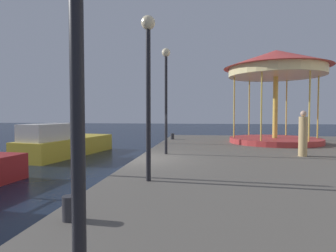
{
  "coord_description": "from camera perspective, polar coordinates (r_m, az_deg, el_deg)",
  "views": [
    {
      "loc": [
        2.66,
        -10.66,
        2.54
      ],
      "look_at": [
        0.79,
        3.46,
        1.91
      ],
      "focal_mm": 29.98,
      "sensor_mm": 36.0,
      "label": 1
    }
  ],
  "objects": [
    {
      "name": "carousel",
      "position": [
        17.91,
        21.08,
        9.91
      ],
      "size": [
        6.06,
        6.06,
        5.46
      ],
      "color": "#B23333",
      "rests_on": "quay_dock"
    },
    {
      "name": "sailboat_yellow",
      "position": [
        17.87,
        -20.31,
        -3.35
      ],
      "size": [
        3.34,
        7.15,
        6.86
      ],
      "color": "gold",
      "rests_on": "ground"
    },
    {
      "name": "person_far_corner",
      "position": [
        12.65,
        25.75,
        -1.64
      ],
      "size": [
        0.34,
        0.34,
        1.86
      ],
      "color": "tan",
      "rests_on": "quay_dock"
    },
    {
      "name": "bollard_south",
      "position": [
        5.01,
        -19.35,
        -15.48
      ],
      "size": [
        0.24,
        0.24,
        0.4
      ],
      "primitive_type": "cylinder",
      "color": "#2D2D33",
      "rests_on": "quay_dock"
    },
    {
      "name": "quay_dock",
      "position": [
        11.66,
        29.04,
        -8.34
      ],
      "size": [
        13.79,
        24.08,
        0.8
      ],
      "primitive_type": "cube",
      "color": "#5B564F",
      "rests_on": "ground"
    },
    {
      "name": "lamp_post_mid_promenade",
      "position": [
        7.28,
        -4.04,
        11.62
      ],
      "size": [
        0.36,
        0.36,
        4.21
      ],
      "color": "black",
      "rests_on": "quay_dock"
    },
    {
      "name": "bollard_north",
      "position": [
        19.0,
        0.9,
        -2.11
      ],
      "size": [
        0.24,
        0.24,
        0.4
      ],
      "primitive_type": "cylinder",
      "color": "#2D2D33",
      "rests_on": "quay_dock"
    },
    {
      "name": "ground_plane",
      "position": [
        11.27,
        -6.4,
        -10.49
      ],
      "size": [
        120.0,
        120.0,
        0.0
      ],
      "primitive_type": "plane",
      "color": "black"
    },
    {
      "name": "lamp_post_far_end",
      "position": [
        12.05,
        -0.4,
        8.84
      ],
      "size": [
        0.36,
        0.36,
        4.5
      ],
      "color": "black",
      "rests_on": "quay_dock"
    }
  ]
}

